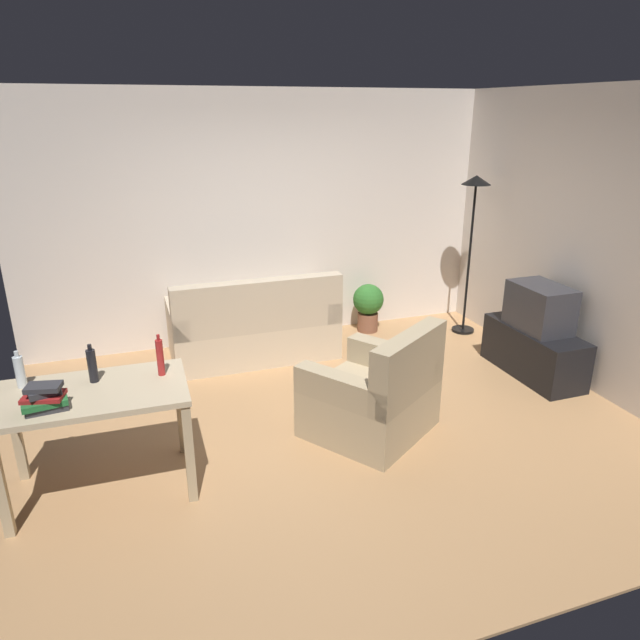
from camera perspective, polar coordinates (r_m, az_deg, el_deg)
ground_plane at (r=4.92m, az=0.82°, el=-10.40°), size 5.20×4.40×0.02m
wall_rear at (r=6.44m, az=-5.89°, el=9.88°), size 5.20×0.10×2.70m
wall_right at (r=5.79m, az=26.06°, el=6.78°), size 0.10×4.40×2.70m
couch at (r=6.09m, az=-6.51°, el=-0.94°), size 1.71×0.84×0.92m
tv_stand at (r=6.06m, az=20.36°, el=-2.94°), size 0.44×1.10×0.48m
tv at (r=5.91m, az=20.92°, el=1.18°), size 0.41×0.60×0.44m
torchiere_lamp at (r=6.71m, az=14.92°, el=10.27°), size 0.32×0.32×1.81m
desk at (r=4.12m, az=-21.37°, el=-7.86°), size 1.21×0.72×0.76m
potted_plant at (r=6.79m, az=4.78°, el=1.57°), size 0.36×0.36×0.57m
armchair at (r=4.69m, az=5.51°, el=-7.51°), size 1.22×1.20×0.92m
bottle_clear at (r=4.27m, az=-27.53°, el=-4.52°), size 0.06×0.06×0.25m
bottle_dark at (r=4.15m, az=-21.58°, el=-4.18°), size 0.06×0.06×0.27m
bottle_red at (r=4.10m, az=-15.51°, el=-3.54°), size 0.05×0.05×0.30m
book_stack at (r=3.91m, az=-25.55°, el=-7.01°), size 0.28×0.21×0.17m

